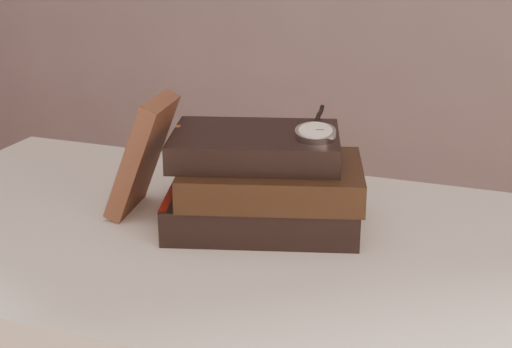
% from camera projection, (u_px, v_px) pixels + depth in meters
% --- Properties ---
extents(table, '(1.00, 0.60, 0.75)m').
position_uv_depth(table, '(199.00, 286.00, 1.08)').
color(table, silver).
rests_on(table, ground).
extents(book_stack, '(0.31, 0.25, 0.13)m').
position_uv_depth(book_stack, '(264.00, 183.00, 1.04)').
color(book_stack, black).
rests_on(book_stack, table).
extents(journal, '(0.10, 0.12, 0.18)m').
position_uv_depth(journal, '(142.00, 155.00, 1.08)').
color(journal, '#43251A').
rests_on(journal, table).
extents(pocket_watch, '(0.07, 0.16, 0.02)m').
position_uv_depth(pocket_watch, '(316.00, 132.00, 1.00)').
color(pocket_watch, silver).
rests_on(pocket_watch, book_stack).
extents(eyeglasses, '(0.14, 0.16, 0.05)m').
position_uv_depth(eyeglasses, '(205.00, 153.00, 1.13)').
color(eyeglasses, silver).
rests_on(eyeglasses, book_stack).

